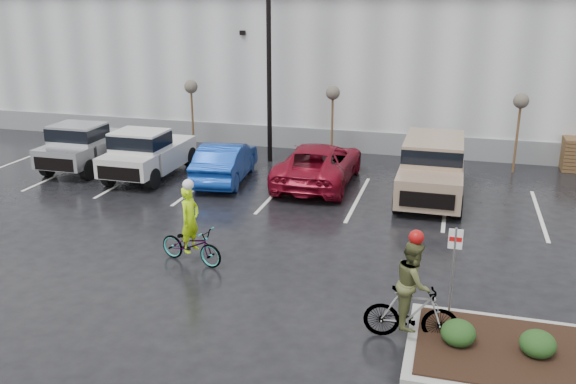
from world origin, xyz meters
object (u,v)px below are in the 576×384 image
(pickup_silver, at_px, (92,143))
(suv_tan, at_px, (432,170))
(lamppost, at_px, (269,25))
(sapling_mid, at_px, (333,97))
(pickup_white, at_px, (152,150))
(car_blue, at_px, (225,161))
(cyclist_olive, at_px, (412,301))
(cyclist_hivis, at_px, (191,237))
(fire_lane_sign, at_px, (453,262))
(car_red, at_px, (319,164))
(sapling_west, at_px, (191,91))
(sapling_east, at_px, (521,105))

(pickup_silver, distance_m, suv_tan, 13.85)
(pickup_silver, height_order, suv_tan, suv_tan)
(lamppost, relative_size, suv_tan, 1.81)
(sapling_mid, distance_m, pickup_silver, 10.26)
(pickup_white, distance_m, car_blue, 3.09)
(pickup_white, bearing_deg, cyclist_olive, -41.35)
(cyclist_olive, bearing_deg, cyclist_hivis, 64.38)
(sapling_mid, height_order, cyclist_hivis, sapling_mid)
(suv_tan, height_order, cyclist_hivis, cyclist_hivis)
(sapling_mid, xyz_separation_m, fire_lane_sign, (5.30, -12.80, -1.32))
(car_red, xyz_separation_m, cyclist_hivis, (-1.70, -7.90, -0.06))
(cyclist_hivis, bearing_deg, lamppost, 19.14)
(lamppost, height_order, sapling_mid, lamppost)
(lamppost, distance_m, pickup_silver, 8.78)
(fire_lane_sign, xyz_separation_m, suv_tan, (-0.86, 8.53, -0.38))
(pickup_white, distance_m, cyclist_olive, 14.55)
(fire_lane_sign, relative_size, cyclist_hivis, 0.94)
(sapling_west, xyz_separation_m, car_red, (6.75, -3.60, -1.95))
(pickup_silver, bearing_deg, fire_lane_sign, -31.71)
(fire_lane_sign, height_order, suv_tan, fire_lane_sign)
(lamppost, height_order, cyclist_olive, lamppost)
(lamppost, bearing_deg, cyclist_hivis, -84.28)
(lamppost, distance_m, cyclist_hivis, 11.66)
(sapling_mid, height_order, sapling_east, same)
(sapling_east, height_order, car_blue, sapling_east)
(fire_lane_sign, distance_m, car_blue, 12.20)
(sapling_west, height_order, sapling_east, same)
(car_red, xyz_separation_m, cyclist_olive, (4.28, -10.18, 0.11))
(sapling_west, bearing_deg, cyclist_hivis, -66.29)
(fire_lane_sign, height_order, car_red, fire_lane_sign)
(sapling_west, bearing_deg, sapling_mid, 0.00)
(sapling_east, height_order, pickup_white, sapling_east)
(pickup_silver, distance_m, pickup_white, 3.05)
(cyclist_hivis, bearing_deg, fire_lane_sign, -87.48)
(lamppost, height_order, cyclist_hivis, lamppost)
(pickup_white, bearing_deg, pickup_silver, 171.40)
(car_blue, relative_size, car_red, 0.82)
(sapling_mid, relative_size, car_red, 0.57)
(suv_tan, relative_size, cyclist_hivis, 2.18)
(fire_lane_sign, distance_m, cyclist_hivis, 6.91)
(pickup_silver, height_order, car_blue, pickup_silver)
(sapling_west, height_order, pickup_white, sapling_west)
(sapling_west, xyz_separation_m, pickup_silver, (-2.90, -3.72, -1.75))
(cyclist_olive, bearing_deg, car_blue, 34.47)
(sapling_mid, xyz_separation_m, car_red, (0.25, -3.60, -1.95))
(sapling_west, distance_m, fire_lane_sign, 17.46)
(lamppost, distance_m, fire_lane_sign, 14.78)
(lamppost, bearing_deg, pickup_white, -140.79)
(car_red, bearing_deg, lamppost, -43.62)
(fire_lane_sign, relative_size, car_blue, 0.48)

